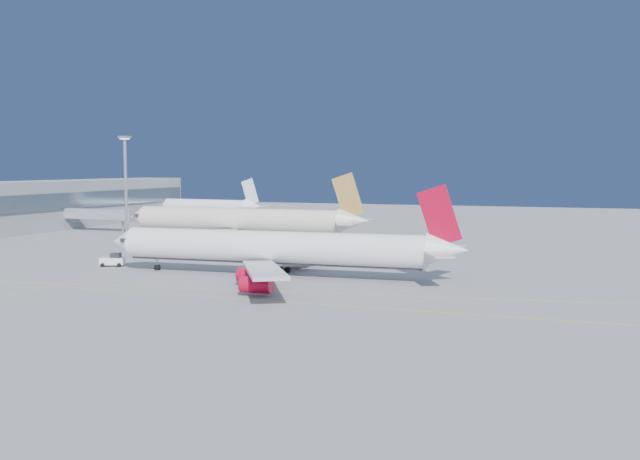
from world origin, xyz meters
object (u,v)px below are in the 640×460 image
(airliner_third, at_px, (196,206))
(pushback_tug, at_px, (113,260))
(airliner_virgin, at_px, (278,248))
(light_mast, at_px, (126,181))
(airliner_etihad, at_px, (242,220))

(airliner_third, bearing_deg, pushback_tug, -60.93)
(pushback_tug, bearing_deg, airliner_third, 91.43)
(airliner_virgin, bearing_deg, airliner_third, 122.60)
(pushback_tug, bearing_deg, light_mast, 100.11)
(pushback_tug, bearing_deg, airliner_virgin, -22.17)
(airliner_third, distance_m, pushback_tug, 128.18)
(airliner_etihad, height_order, pushback_tug, airliner_etihad)
(airliner_etihad, xyz_separation_m, pushback_tug, (-3.77, -50.53, -4.29))
(airliner_virgin, distance_m, light_mast, 67.12)
(airliner_etihad, distance_m, light_mast, 30.87)
(pushback_tug, distance_m, light_mast, 42.73)
(airliner_etihad, xyz_separation_m, light_mast, (-24.23, -16.03, 10.44))
(airliner_virgin, xyz_separation_m, light_mast, (-55.90, 35.50, 10.93))
(airliner_etihad, relative_size, airliner_third, 1.20)
(airliner_etihad, bearing_deg, light_mast, -145.43)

